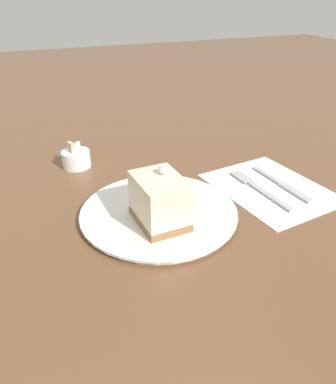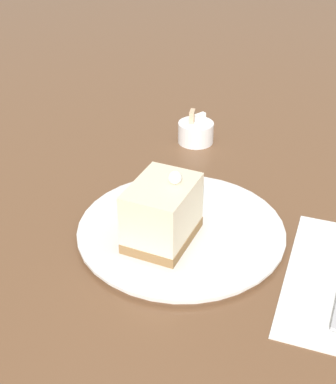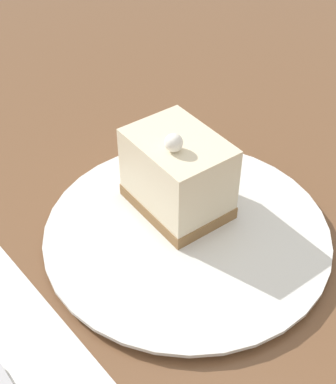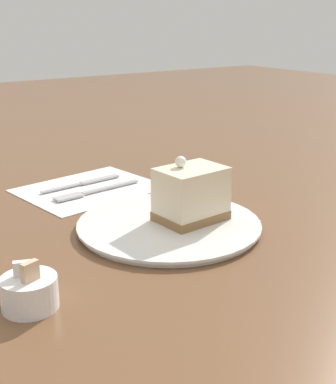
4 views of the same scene
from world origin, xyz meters
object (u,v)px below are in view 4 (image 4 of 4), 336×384
knife (88,182)px  sugar_bowl (29,292)px  plate (169,225)px  cake_slice (191,194)px  fork (90,192)px

knife → sugar_bowl: sugar_bowl is taller
plate → cake_slice: cake_slice is taller
knife → sugar_bowl: bearing=139.7°
fork → cake_slice: bearing=-171.5°
knife → plate: bearing=174.3°
plate → fork: (0.22, 0.02, -0.00)m
cake_slice → sugar_bowl: size_ratio=1.66×
fork → sugar_bowl: bearing=138.0°
fork → sugar_bowl: sugar_bowl is taller
fork → sugar_bowl: size_ratio=2.77×
cake_slice → sugar_bowl: (-0.09, 0.29, -0.03)m
fork → knife: same height
plate → fork: plate is taller
cake_slice → fork: bearing=10.2°
cake_slice → knife: cake_slice is taller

